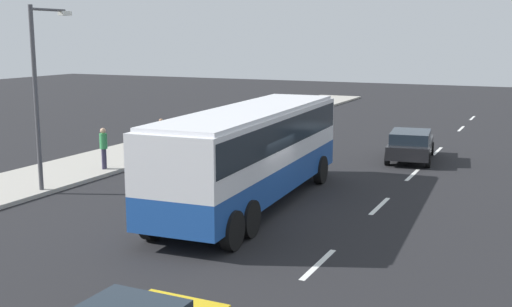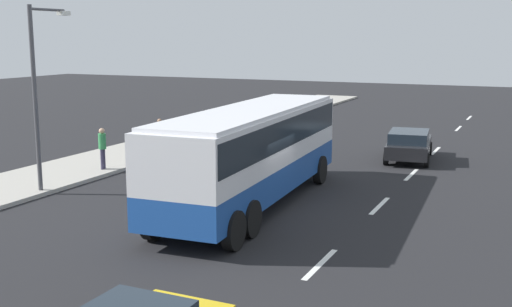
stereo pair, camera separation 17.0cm
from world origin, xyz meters
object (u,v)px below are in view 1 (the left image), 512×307
(pedestrian_near_curb, at_px, (161,132))
(street_lamp, at_px, (40,84))
(coach_bus, at_px, (252,146))
(pedestrian_at_crossing, at_px, (104,145))
(car_black_sedan, at_px, (411,144))

(pedestrian_near_curb, relative_size, street_lamp, 0.24)
(coach_bus, height_order, street_lamp, street_lamp)
(coach_bus, height_order, pedestrian_at_crossing, coach_bus)
(pedestrian_near_curb, height_order, pedestrian_at_crossing, pedestrian_at_crossing)
(pedestrian_near_curb, relative_size, pedestrian_at_crossing, 0.90)
(car_black_sedan, bearing_deg, pedestrian_near_curb, 99.08)
(car_black_sedan, distance_m, pedestrian_near_curb, 11.98)
(pedestrian_at_crossing, bearing_deg, pedestrian_near_curb, 78.72)
(car_black_sedan, relative_size, pedestrian_at_crossing, 2.65)
(car_black_sedan, height_order, street_lamp, street_lamp)
(car_black_sedan, height_order, pedestrian_near_curb, pedestrian_near_curb)
(car_black_sedan, bearing_deg, pedestrian_at_crossing, 118.67)
(pedestrian_near_curb, bearing_deg, street_lamp, 59.73)
(street_lamp, bearing_deg, pedestrian_at_crossing, 4.30)
(pedestrian_at_crossing, bearing_deg, coach_bus, -29.89)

